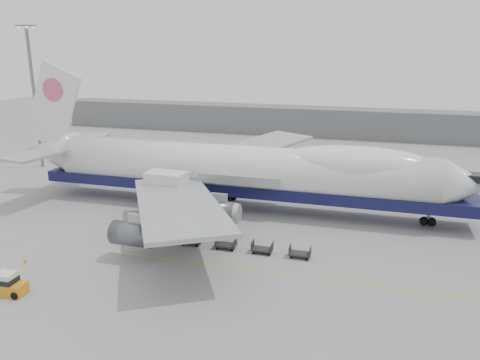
% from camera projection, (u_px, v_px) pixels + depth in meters
% --- Properties ---
extents(ground, '(260.00, 260.00, 0.00)m').
position_uv_depth(ground, '(210.00, 240.00, 54.93)').
color(ground, gray).
rests_on(ground, ground).
extents(apron_line, '(60.00, 0.15, 0.01)m').
position_uv_depth(apron_line, '(191.00, 262.00, 49.39)').
color(apron_line, gold).
rests_on(apron_line, ground).
extents(hangar, '(110.00, 8.00, 7.00)m').
position_uv_depth(hangar, '(264.00, 119.00, 121.23)').
color(hangar, slate).
rests_on(hangar, ground).
extents(floodlight_mast, '(2.40, 2.40, 25.43)m').
position_uv_depth(floodlight_mast, '(34.00, 90.00, 84.24)').
color(floodlight_mast, slate).
rests_on(floodlight_mast, ground).
extents(airliner, '(67.00, 55.30, 19.98)m').
position_uv_depth(airliner, '(243.00, 169.00, 64.27)').
color(airliner, white).
rests_on(airliner, ground).
extents(catering_truck, '(5.73, 4.13, 6.23)m').
position_uv_depth(catering_truck, '(167.00, 193.00, 61.25)').
color(catering_truck, '#1B1D52').
rests_on(catering_truck, ground).
extents(baggage_tug, '(2.92, 1.65, 2.10)m').
position_uv_depth(baggage_tug, '(9.00, 285.00, 42.85)').
color(baggage_tug, orange).
rests_on(baggage_tug, ground).
extents(traffic_cone, '(0.39, 0.39, 0.58)m').
position_uv_depth(traffic_cone, '(25.00, 260.00, 49.18)').
color(traffic_cone, orange).
rests_on(traffic_cone, ground).
extents(dolly_0, '(2.30, 1.35, 1.30)m').
position_uv_depth(dolly_0, '(126.00, 232.00, 55.83)').
color(dolly_0, '#2D2D30').
rests_on(dolly_0, ground).
extents(dolly_1, '(2.30, 1.35, 1.30)m').
position_uv_depth(dolly_1, '(158.00, 236.00, 54.73)').
color(dolly_1, '#2D2D30').
rests_on(dolly_1, ground).
extents(dolly_2, '(2.30, 1.35, 1.30)m').
position_uv_depth(dolly_2, '(191.00, 240.00, 53.62)').
color(dolly_2, '#2D2D30').
rests_on(dolly_2, ground).
extents(dolly_3, '(2.30, 1.35, 1.30)m').
position_uv_depth(dolly_3, '(226.00, 244.00, 52.51)').
color(dolly_3, '#2D2D30').
rests_on(dolly_3, ground).
extents(dolly_4, '(2.30, 1.35, 1.30)m').
position_uv_depth(dolly_4, '(262.00, 249.00, 51.41)').
color(dolly_4, '#2D2D30').
rests_on(dolly_4, ground).
extents(dolly_5, '(2.30, 1.35, 1.30)m').
position_uv_depth(dolly_5, '(300.00, 253.00, 50.30)').
color(dolly_5, '#2D2D30').
rests_on(dolly_5, ground).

